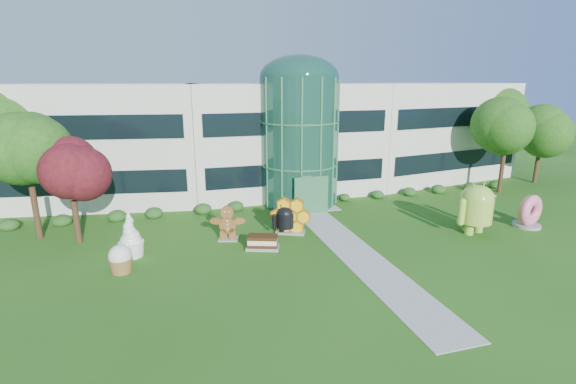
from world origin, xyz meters
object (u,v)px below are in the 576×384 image
object	(u,v)px
gingerbread	(228,223)
android_black	(285,217)
donut	(529,211)
android_green	(476,205)

from	to	relation	value
gingerbread	android_black	bearing A→B (deg)	17.23
donut	gingerbread	xyz separation A→B (m)	(-19.73, 3.29, -0.03)
android_black	donut	xyz separation A→B (m)	(16.03, -3.38, 0.06)
android_black	donut	distance (m)	16.38
android_green	android_black	size ratio (longest dim) A/B	1.75
gingerbread	donut	bearing A→B (deg)	6.40
android_black	gingerbread	xyz separation A→B (m)	(-3.70, -0.09, 0.03)
donut	gingerbread	distance (m)	20.00
android_green	donut	world-z (taller)	android_green
android_black	gingerbread	bearing A→B (deg)	169.98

